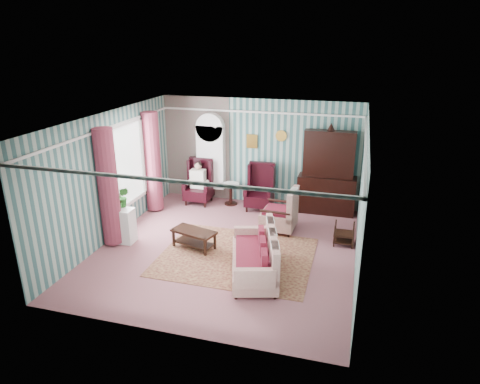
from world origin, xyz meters
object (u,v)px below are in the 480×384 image
(round_side_table, at_px, (231,194))
(floral_armchair, at_px, (279,212))
(wingback_right, at_px, (259,187))
(plant_stand, at_px, (122,225))
(seated_woman, at_px, (198,183))
(coffee_table, at_px, (194,239))
(sofa, at_px, (254,250))
(dresser_hutch, at_px, (328,170))
(bookcase, at_px, (211,162))
(wingback_left, at_px, (198,182))
(nest_table, at_px, (344,234))

(round_side_table, bearing_deg, floral_armchair, -39.39)
(wingback_right, bearing_deg, plant_stand, -132.84)
(seated_woman, relative_size, coffee_table, 1.20)
(plant_stand, relative_size, coffee_table, 0.81)
(plant_stand, xyz_separation_m, sofa, (3.23, -0.61, 0.14))
(coffee_table, bearing_deg, wingback_right, 71.62)
(dresser_hutch, height_order, wingback_right, dresser_hutch)
(dresser_hutch, distance_m, wingback_right, 1.86)
(round_side_table, xyz_separation_m, floral_armchair, (1.61, -1.32, 0.17))
(dresser_hutch, xyz_separation_m, wingback_right, (-1.75, -0.27, -0.55))
(bookcase, height_order, wingback_right, bookcase)
(dresser_hutch, bearing_deg, floral_armchair, -124.62)
(floral_armchair, height_order, coffee_table, floral_armchair)
(wingback_left, height_order, floral_armchair, wingback_left)
(plant_stand, distance_m, coffee_table, 1.70)
(bookcase, bearing_deg, wingback_left, -122.66)
(wingback_right, relative_size, coffee_table, 1.27)
(round_side_table, height_order, floral_armchair, floral_armchair)
(nest_table, height_order, plant_stand, plant_stand)
(bookcase, distance_m, seated_woman, 0.70)
(dresser_hutch, bearing_deg, wingback_right, -171.23)
(bookcase, bearing_deg, nest_table, -26.92)
(bookcase, height_order, plant_stand, bookcase)
(wingback_left, xyz_separation_m, plant_stand, (-0.80, -2.75, -0.22))
(floral_armchair, bearing_deg, bookcase, 58.73)
(bookcase, distance_m, nest_table, 4.37)
(coffee_table, bearing_deg, wingback_left, 108.73)
(plant_stand, distance_m, sofa, 3.29)
(sofa, height_order, coffee_table, sofa)
(bookcase, xyz_separation_m, nest_table, (3.82, -1.94, -0.85))
(plant_stand, bearing_deg, wingback_left, 73.78)
(seated_woman, xyz_separation_m, sofa, (2.43, -3.36, -0.05))
(bookcase, xyz_separation_m, sofa, (2.18, -3.75, -0.58))
(wingback_right, relative_size, plant_stand, 1.56)
(coffee_table, bearing_deg, floral_armchair, 41.54)
(dresser_hutch, distance_m, floral_armchair, 1.89)
(wingback_left, height_order, nest_table, wingback_left)
(bookcase, height_order, dresser_hutch, dresser_hutch)
(sofa, bearing_deg, floral_armchair, -17.99)
(dresser_hutch, relative_size, wingback_right, 1.89)
(wingback_right, distance_m, sofa, 3.43)
(seated_woman, bearing_deg, round_side_table, 9.46)
(round_side_table, distance_m, coffee_table, 2.76)
(floral_armchair, bearing_deg, nest_table, -100.32)
(wingback_left, xyz_separation_m, wingback_right, (1.75, 0.00, 0.00))
(dresser_hutch, relative_size, wingback_left, 1.89)
(wingback_left, bearing_deg, wingback_right, 0.00)
(wingback_right, relative_size, seated_woman, 1.06)
(nest_table, bearing_deg, dresser_hutch, 107.39)
(seated_woman, height_order, plant_stand, seated_woman)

